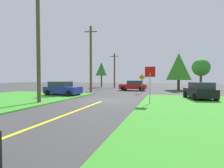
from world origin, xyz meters
name	(u,v)px	position (x,y,z in m)	size (l,w,h in m)	color
ground_plane	(105,100)	(0.00, 0.00, 0.00)	(120.00, 120.00, 0.00)	#383838
lane_stripe_center	(52,120)	(0.00, -8.00, 0.01)	(0.20, 14.00, 0.01)	yellow
stop_sign	(150,78)	(4.12, -1.56, 2.03)	(0.77, 0.07, 2.87)	#9EA0A8
parked_car_near_building	(62,89)	(-6.05, 2.65, 0.80)	(4.25, 2.30, 1.62)	navy
car_approaching_junction	(134,86)	(0.42, 13.43, 0.81)	(4.40, 2.20, 1.62)	red
car_on_crossroad	(200,91)	(8.38, 2.95, 0.80)	(2.61, 4.08, 1.62)	black
utility_pole_near	(38,43)	(-4.45, -3.31, 4.79)	(1.80, 0.31, 9.36)	brown
utility_pole_mid	(91,59)	(-4.92, 8.32, 4.78)	(1.79, 0.42, 9.38)	brown
utility_pole_far	(114,70)	(-4.62, 19.95, 3.65)	(1.80, 0.30, 7.07)	brown
direction_sign	(142,81)	(2.37, 8.31, 1.61)	(0.91, 0.08, 2.59)	slate
oak_tree_left	(179,67)	(7.54, 16.45, 3.95)	(4.09, 4.09, 6.21)	brown
pine_tree_center	(101,69)	(-7.99, 21.45, 4.03)	(2.65, 2.65, 5.52)	brown
oak_tree_right	(201,68)	(11.57, 19.96, 3.91)	(3.12, 3.12, 5.51)	brown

